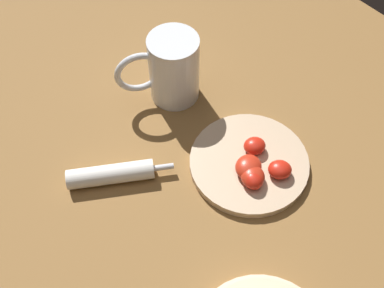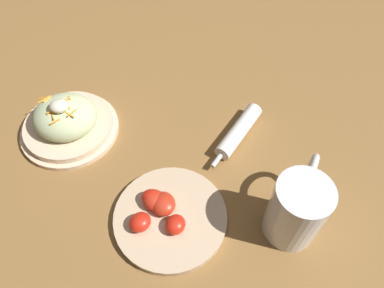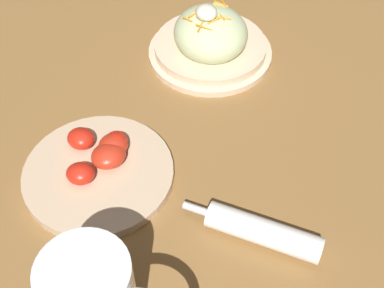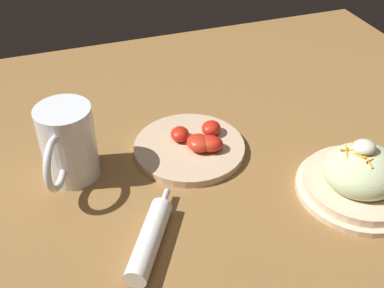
% 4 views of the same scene
% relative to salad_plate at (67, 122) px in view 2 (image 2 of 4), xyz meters
% --- Properties ---
extents(ground_plane, '(1.43, 1.43, 0.00)m').
position_rel_salad_plate_xyz_m(ground_plane, '(-0.26, 0.02, -0.03)').
color(ground_plane, olive).
extents(salad_plate, '(0.22, 0.22, 0.10)m').
position_rel_salad_plate_xyz_m(salad_plate, '(0.00, 0.00, 0.00)').
color(salad_plate, beige).
rests_on(salad_plate, ground_plane).
extents(beer_mug, '(0.10, 0.16, 0.14)m').
position_rel_salad_plate_xyz_m(beer_mug, '(-0.47, 0.21, 0.03)').
color(beer_mug, white).
rests_on(beer_mug, ground_plane).
extents(napkin_roll, '(0.12, 0.17, 0.04)m').
position_rel_salad_plate_xyz_m(napkin_roll, '(-0.38, -0.00, -0.02)').
color(napkin_roll, white).
rests_on(napkin_roll, ground_plane).
extents(tomato_plate, '(0.22, 0.22, 0.04)m').
position_rel_salad_plate_xyz_m(tomato_plate, '(-0.24, 0.20, -0.02)').
color(tomato_plate, '#D1B28E').
rests_on(tomato_plate, ground_plane).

